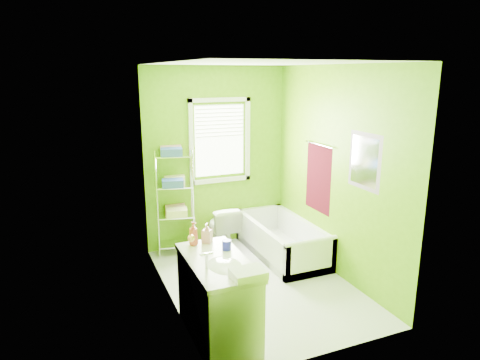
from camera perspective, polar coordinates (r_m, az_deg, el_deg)
name	(u,v)px	position (r m, az deg, el deg)	size (l,w,h in m)	color
ground	(257,284)	(5.37, 2.32, -13.66)	(2.90, 2.90, 0.00)	silver
room_envelope	(259,160)	(4.84, 2.51, 2.74)	(2.14, 2.94, 2.62)	#5A9207
window	(220,136)	(6.15, -2.69, 5.84)	(0.92, 0.05, 1.22)	white
door	(198,252)	(3.76, -5.66, -9.54)	(0.09, 0.80, 2.00)	white
right_wall_decor	(335,171)	(5.39, 12.60, 1.12)	(0.04, 1.48, 1.17)	#460812
bathtub	(283,244)	(6.09, 5.73, -8.54)	(0.74, 1.58, 0.51)	white
toilet	(222,228)	(6.14, -2.38, -6.44)	(0.39, 0.68, 0.69)	white
vanity	(218,296)	(4.25, -2.93, -15.14)	(0.55, 1.09, 1.05)	white
wire_shelf_unit	(175,190)	(5.95, -8.63, -1.32)	(0.56, 0.45, 1.53)	silver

